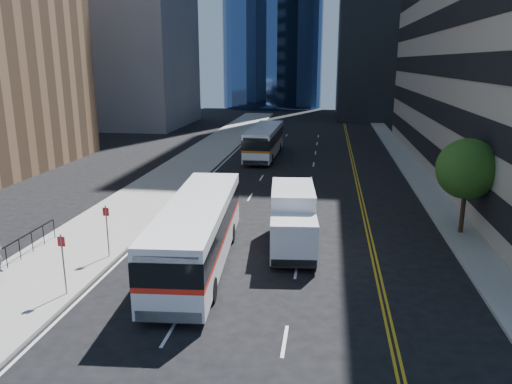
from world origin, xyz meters
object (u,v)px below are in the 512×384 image
at_px(bus_front, 198,231).
at_px(street_tree, 467,169).
at_px(box_truck, 293,218).
at_px(bus_rear, 264,141).

bearing_deg(bus_front, street_tree, 20.70).
relative_size(street_tree, box_truck, 0.80).
relative_size(bus_front, bus_rear, 1.05).
xyz_separation_m(bus_front, bus_rear, (-0.42, 27.17, -0.06)).
bearing_deg(street_tree, bus_front, -154.90).
relative_size(street_tree, bus_rear, 0.45).
xyz_separation_m(street_tree, bus_front, (-13.00, -6.09, -1.98)).
distance_m(street_tree, bus_rear, 25.07).
bearing_deg(box_truck, bus_front, -151.24).
height_order(street_tree, box_truck, street_tree).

